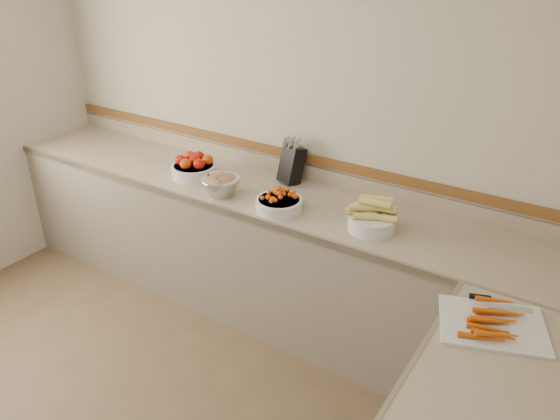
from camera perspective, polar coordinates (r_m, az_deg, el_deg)
The scene contains 8 objects.
back_wall at distance 3.56m, azimuth 0.97°, elevation 9.72°, with size 4.00×4.00×0.00m, color #B6AD96.
counter_back at distance 3.66m, azimuth -1.83°, elevation -4.33°, with size 4.00×0.65×1.08m.
knife_block at distance 3.53m, azimuth 1.22°, elevation 4.87°, with size 0.17×0.19×0.32m.
tomato_bowl at distance 3.69m, azimuth -9.00°, elevation 4.44°, with size 0.30×0.30×0.15m.
cherry_tomato_bowl at distance 3.18m, azimuth -0.10°, elevation 0.82°, with size 0.28×0.28×0.15m.
corn_bowl at distance 3.01m, azimuth 9.59°, elevation -0.85°, with size 0.29×0.26×0.19m.
rhubarb_bowl at distance 3.39m, azimuth -6.20°, elevation 2.72°, with size 0.25×0.25×0.14m.
cutting_board at distance 2.46m, azimuth 21.34°, elevation -10.94°, with size 0.51×0.45×0.06m.
Camera 1 is at (1.80, -0.89, 2.35)m, focal length 35.00 mm.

